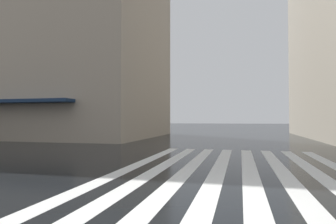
% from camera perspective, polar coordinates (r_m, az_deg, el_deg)
% --- Properties ---
extents(ground_plane, '(220.00, 220.00, 0.00)m').
position_cam_1_polar(ground_plane, '(5.98, 8.89, -17.82)').
color(ground_plane, black).
extents(zebra_crossing, '(13.00, 7.50, 0.01)m').
position_cam_1_polar(zebra_crossing, '(9.86, 12.91, -11.24)').
color(zebra_crossing, silver).
rests_on(zebra_crossing, ground_plane).
extents(haussmann_block_mid, '(15.40, 23.15, 24.55)m').
position_cam_1_polar(haussmann_block_mid, '(33.55, -23.27, 16.61)').
color(haussmann_block_mid, tan).
rests_on(haussmann_block_mid, ground_plane).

